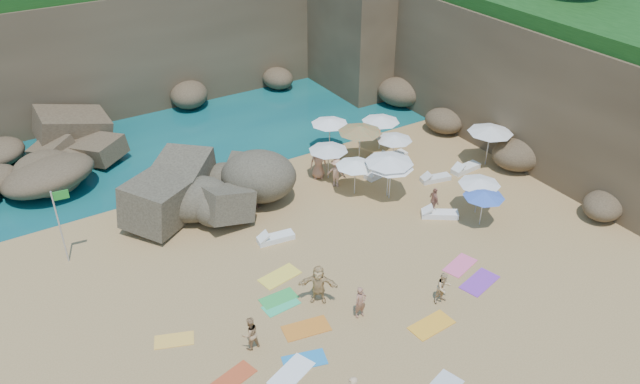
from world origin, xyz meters
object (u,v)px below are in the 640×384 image
person_stand_2 (336,172)px  person_stand_4 (318,163)px  person_stand_5 (255,196)px  parasol_2 (381,119)px  rock_outcrop (206,214)px  parasol_1 (328,148)px  person_stand_3 (434,200)px  parasol_0 (330,121)px  person_stand_1 (250,334)px  lounger_0 (276,238)px  flag_pole (60,217)px

person_stand_2 → person_stand_4: bearing=-20.1°
person_stand_5 → parasol_2: bearing=-9.7°
rock_outcrop → parasol_2: size_ratio=2.95×
parasol_1 → person_stand_4: bearing=142.5°
person_stand_2 → person_stand_3: bearing=174.6°
parasol_0 → person_stand_2: size_ratio=1.34×
parasol_1 → person_stand_1: size_ratio=1.51×
lounger_0 → person_stand_1: size_ratio=1.23×
person_stand_5 → parasol_1: bearing=-13.8°
flag_pole → person_stand_4: (13.94, 0.50, -1.48)m
rock_outcrop → flag_pole: 7.35m
person_stand_3 → parasol_1: bearing=37.5°
flag_pole → lounger_0: bearing=-22.3°
person_stand_4 → flag_pole: bearing=-152.5°
person_stand_2 → person_stand_4: 1.37m
parasol_0 → lounger_0: parasol_0 is taller
rock_outcrop → flag_pole: size_ratio=1.80×
rock_outcrop → person_stand_2: person_stand_2 is taller
person_stand_3 → person_stand_5: (-7.82, 5.17, 0.07)m
person_stand_1 → person_stand_5: person_stand_5 is taller
person_stand_3 → person_stand_4: 7.05m
flag_pole → person_stand_2: flag_pole is taller
person_stand_1 → parasol_2: bearing=-147.7°
parasol_0 → person_stand_2: (-1.98, -3.81, -1.14)m
parasol_2 → person_stand_4: bearing=-168.1°
parasol_2 → person_stand_2: bearing=-153.3°
person_stand_1 → person_stand_2: person_stand_2 is taller
rock_outcrop → person_stand_4: (7.01, 0.13, 0.97)m
parasol_1 → flag_pole: bearing=-179.3°
parasol_2 → person_stand_3: parasol_2 is taller
parasol_0 → flag_pole: bearing=-169.6°
person_stand_3 → lounger_0: bearing=88.0°
flag_pole → person_stand_5: size_ratio=2.42×
parasol_1 → person_stand_1: bearing=-135.2°
lounger_0 → parasol_1: bearing=42.6°
person_stand_2 → rock_outcrop: bearing=45.3°
flag_pole → parasol_0: bearing=10.4°
person_stand_1 → person_stand_5: size_ratio=0.94×
parasol_2 → person_stand_1: size_ratio=1.57×
parasol_2 → person_stand_5: parasol_2 is taller
lounger_0 → person_stand_5: person_stand_5 is taller
person_stand_2 → lounger_0: bearing=82.4°
parasol_0 → person_stand_5: 7.90m
rock_outcrop → parasol_1: size_ratio=3.06×
flag_pole → lounger_0: 9.91m
person_stand_1 → person_stand_3: (12.46, 3.70, -0.02)m
person_stand_2 → person_stand_4: person_stand_4 is taller
person_stand_3 → person_stand_5: size_ratio=0.91×
parasol_1 → person_stand_2: bearing=-94.8°
parasol_2 → person_stand_2: 5.46m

